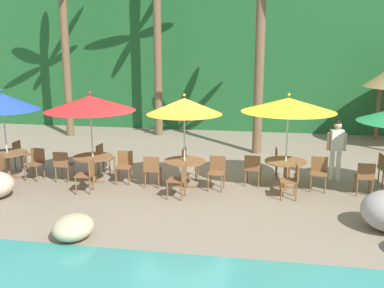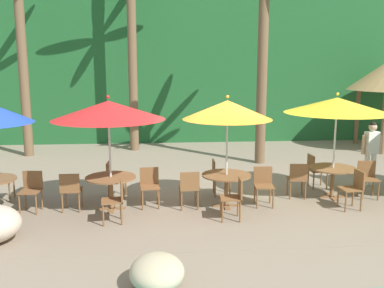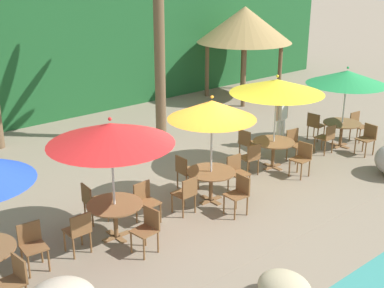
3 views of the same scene
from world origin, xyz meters
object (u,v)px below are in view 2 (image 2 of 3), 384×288
palm_tree_nearest (20,30)px  waiter_in_white (371,149)px  chair_red_seaward (150,184)px  umbrella_yellow (337,105)px  chair_red_right (116,198)px  chair_blue_seaward (31,188)px  chair_red_left (71,189)px  dining_table_yellow (333,173)px  chair_orange_seaward (263,183)px  chair_orange_inland (218,175)px  dining_table_orange (226,180)px  chair_yellow_seaward (368,176)px  palm_tree_third (263,31)px  chair_yellow_inland (315,168)px  dining_table_red (111,182)px  chair_yellow_left (297,178)px  palm_tree_second (132,29)px  chair_orange_right (235,196)px  umbrella_red (108,110)px  umbrella_orange (227,110)px  chair_orange_left (189,187)px  chair_red_inland (113,177)px

palm_tree_nearest → waiter_in_white: 11.51m
chair_red_seaward → umbrella_yellow: bearing=3.4°
chair_red_right → waiter_in_white: size_ratio=0.51×
chair_blue_seaward → palm_tree_nearest: palm_tree_nearest is taller
chair_red_left → dining_table_yellow: (6.03, 0.51, 0.10)m
chair_orange_seaward → dining_table_yellow: bearing=12.6°
dining_table_yellow → chair_red_right: bearing=-165.9°
chair_orange_inland → chair_blue_seaward: bearing=-169.0°
chair_red_right → dining_table_orange: size_ratio=0.79×
chair_blue_seaward → chair_yellow_seaward: 7.75m
chair_red_seaward → palm_tree_third: (3.49, 4.05, 3.65)m
chair_red_right → dining_table_yellow: chair_red_right is taller
chair_red_right → chair_yellow_inland: (4.86, 2.10, 0.00)m
chair_red_seaward → dining_table_red: bearing=-169.4°
chair_yellow_left → dining_table_orange: bearing=-166.4°
chair_red_left → palm_tree_second: palm_tree_second is taller
chair_red_left → chair_orange_seaward: 4.26m
umbrella_yellow → chair_yellow_left: size_ratio=2.89×
chair_orange_right → palm_tree_second: palm_tree_second is taller
chair_orange_inland → dining_table_orange: bearing=-85.6°
chair_yellow_seaward → umbrella_red: bearing=-176.2°
umbrella_orange → chair_orange_left: size_ratio=2.88×
chair_red_left → chair_orange_seaward: bearing=1.5°
dining_table_orange → chair_red_left: bearing=-178.6°
chair_red_seaward → chair_orange_left: size_ratio=1.00×
chair_red_inland → chair_yellow_inland: 5.11m
chair_red_inland → palm_tree_second: size_ratio=0.13×
chair_red_seaward → chair_red_inland: 1.12m
chair_yellow_inland → chair_yellow_left: size_ratio=1.00×
chair_blue_seaward → chair_orange_right: same height
chair_red_seaward → dining_table_yellow: 4.35m
chair_red_left → palm_tree_nearest: bearing=113.3°
palm_tree_nearest → umbrella_red: bearing=-59.9°
chair_orange_left → umbrella_yellow: size_ratio=0.35×
dining_table_yellow → chair_orange_right: bearing=-153.6°
chair_blue_seaward → palm_tree_nearest: 7.23m
chair_red_inland → umbrella_red: bearing=-87.5°
chair_orange_seaward → palm_tree_second: (-3.23, 6.68, 3.84)m
chair_red_right → chair_orange_right: same height
chair_yellow_seaward → palm_tree_second: size_ratio=0.13×
chair_orange_seaward → palm_tree_nearest: (-6.86, 5.93, 3.76)m
umbrella_orange → palm_tree_nearest: size_ratio=0.39×
chair_blue_seaward → chair_orange_right: size_ratio=1.00×
umbrella_orange → palm_tree_nearest: bearing=135.2°
palm_tree_nearest → chair_orange_seaward: bearing=-40.9°
chair_orange_seaward → umbrella_orange: bearing=-178.0°
umbrella_orange → chair_orange_left: umbrella_orange is taller
umbrella_red → palm_tree_second: (0.18, 6.70, 2.16)m
chair_yellow_seaward → palm_tree_second: bearing=132.9°
waiter_in_white → chair_red_seaward: bearing=-168.2°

